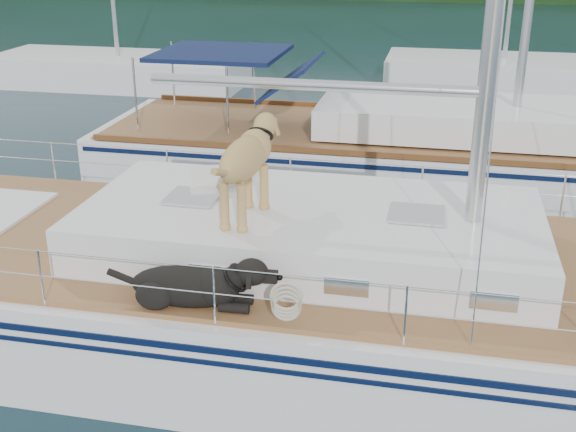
# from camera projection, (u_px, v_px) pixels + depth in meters

# --- Properties ---
(ground) EXTENTS (120.00, 120.00, 0.00)m
(ground) POSITION_uv_depth(u_px,v_px,m) (246.00, 337.00, 9.03)
(ground) COLOR black
(ground) RESTS_ON ground
(main_sailboat) EXTENTS (12.00, 3.80, 14.01)m
(main_sailboat) POSITION_uv_depth(u_px,v_px,m) (251.00, 290.00, 8.75)
(main_sailboat) COLOR white
(main_sailboat) RESTS_ON ground
(neighbor_sailboat) EXTENTS (11.00, 3.50, 13.30)m
(neighbor_sailboat) POSITION_uv_depth(u_px,v_px,m) (388.00, 156.00, 14.01)
(neighbor_sailboat) COLOR white
(neighbor_sailboat) RESTS_ON ground
(bg_boat_west) EXTENTS (8.00, 3.00, 11.65)m
(bg_boat_west) POSITION_uv_depth(u_px,v_px,m) (119.00, 71.00, 23.11)
(bg_boat_west) COLOR white
(bg_boat_west) RESTS_ON ground
(bg_boat_center) EXTENTS (7.20, 3.00, 11.65)m
(bg_boat_center) POSITION_uv_depth(u_px,v_px,m) (503.00, 74.00, 22.59)
(bg_boat_center) COLOR white
(bg_boat_center) RESTS_ON ground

